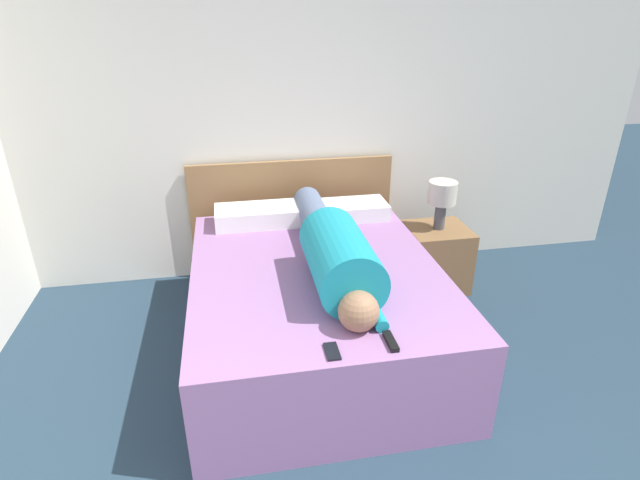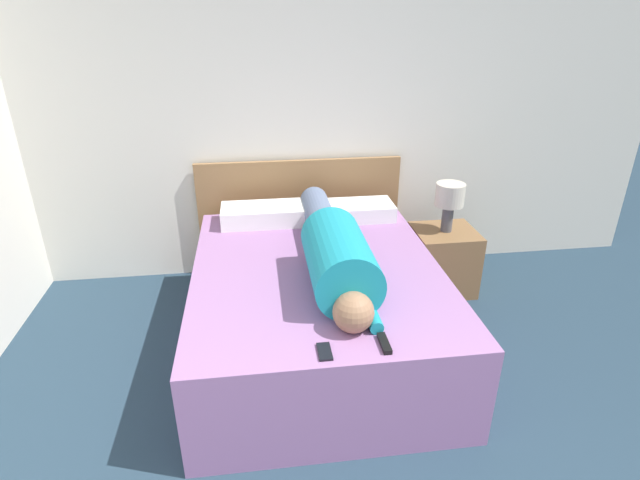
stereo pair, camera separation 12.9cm
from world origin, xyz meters
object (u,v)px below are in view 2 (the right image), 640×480
object	(u,v)px
pillow_near_headboard	(264,214)
pillow_second	(353,211)
cell_phone	(325,352)
bed	(317,307)
nightstand	(442,260)
table_lamp	(450,198)
person_lying	(335,251)
tv_remote	(384,343)

from	to	relation	value
pillow_near_headboard	pillow_second	xyz separation A→B (m)	(0.68, 0.00, -0.01)
pillow_near_headboard	cell_phone	world-z (taller)	pillow_near_headboard
cell_phone	pillow_second	bearing A→B (deg)	74.26
bed	pillow_second	distance (m)	0.92
nightstand	pillow_second	size ratio (longest dim) A/B	0.84
pillow_second	cell_phone	size ratio (longest dim) A/B	4.64
bed	table_lamp	xyz separation A→B (m)	(1.08, 0.62, 0.47)
person_lying	cell_phone	xyz separation A→B (m)	(-0.17, -0.75, -0.15)
table_lamp	tv_remote	distance (m)	1.70
table_lamp	pillow_near_headboard	world-z (taller)	table_lamp
nightstand	tv_remote	xyz separation A→B (m)	(-0.86, -1.46, 0.36)
nightstand	cell_phone	xyz separation A→B (m)	(-1.15, -1.47, 0.35)
table_lamp	cell_phone	size ratio (longest dim) A/B	2.92
nightstand	table_lamp	size ratio (longest dim) A/B	1.33
bed	tv_remote	xyz separation A→B (m)	(0.22, -0.84, 0.31)
person_lying	bed	bearing A→B (deg)	131.91
person_lying	pillow_near_headboard	world-z (taller)	person_lying
pillow_second	nightstand	bearing A→B (deg)	-10.89
nightstand	person_lying	size ratio (longest dim) A/B	0.30
person_lying	cell_phone	world-z (taller)	person_lying
pillow_near_headboard	tv_remote	world-z (taller)	pillow_near_headboard
table_lamp	person_lying	bearing A→B (deg)	-143.82
bed	nightstand	distance (m)	1.25
pillow_second	tv_remote	size ratio (longest dim) A/B	4.02
table_lamp	tv_remote	xyz separation A→B (m)	(-0.86, -1.46, -0.16)
person_lying	cell_phone	size ratio (longest dim) A/B	13.16
pillow_near_headboard	tv_remote	xyz separation A→B (m)	(0.52, -1.59, -0.05)
bed	nightstand	size ratio (longest dim) A/B	3.81
nightstand	pillow_near_headboard	distance (m)	1.44
pillow_near_headboard	person_lying	bearing A→B (deg)	-65.42
bed	tv_remote	distance (m)	0.92
person_lying	pillow_near_headboard	xyz separation A→B (m)	(-0.39, 0.86, -0.09)
bed	tv_remote	size ratio (longest dim) A/B	12.86
table_lamp	cell_phone	xyz separation A→B (m)	(-1.15, -1.47, -0.17)
nightstand	tv_remote	size ratio (longest dim) A/B	3.37
bed	cell_phone	world-z (taller)	cell_phone
person_lying	tv_remote	bearing A→B (deg)	-80.44
pillow_near_headboard	cell_phone	bearing A→B (deg)	-82.05
cell_phone	nightstand	bearing A→B (deg)	51.91
bed	pillow_second	world-z (taller)	pillow_second
pillow_second	tv_remote	bearing A→B (deg)	-95.82
table_lamp	person_lying	distance (m)	1.22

